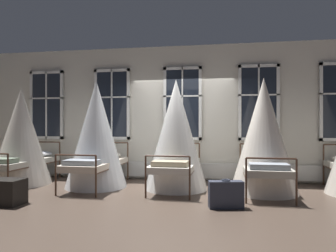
{
  "coord_description": "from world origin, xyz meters",
  "views": [
    {
      "loc": [
        0.88,
        -6.48,
        1.35
      ],
      "look_at": [
        -0.18,
        -0.06,
        1.34
      ],
      "focal_mm": 32.7,
      "sensor_mm": 36.0,
      "label": 1
    }
  ],
  "objects_px": {
    "cot_third": "(176,136)",
    "cot_first": "(21,138)",
    "cot_fourth": "(264,137)",
    "suitcase_dark": "(226,194)",
    "travel_trunk": "(4,192)",
    "cot_second": "(96,135)"
  },
  "relations": [
    {
      "from": "cot_first",
      "to": "cot_third",
      "type": "xyz_separation_m",
      "value": [
        3.59,
        0.08,
        0.06
      ]
    },
    {
      "from": "cot_third",
      "to": "cot_fourth",
      "type": "distance_m",
      "value": 1.8
    },
    {
      "from": "cot_fourth",
      "to": "suitcase_dark",
      "type": "relative_size",
      "value": 3.93
    },
    {
      "from": "cot_third",
      "to": "cot_second",
      "type": "bearing_deg",
      "value": 94.5
    },
    {
      "from": "cot_first",
      "to": "cot_second",
      "type": "bearing_deg",
      "value": -88.75
    },
    {
      "from": "cot_first",
      "to": "travel_trunk",
      "type": "height_order",
      "value": "cot_first"
    },
    {
      "from": "suitcase_dark",
      "to": "cot_third",
      "type": "bearing_deg",
      "value": 115.16
    },
    {
      "from": "cot_fourth",
      "to": "suitcase_dark",
      "type": "bearing_deg",
      "value": 149.85
    },
    {
      "from": "cot_fourth",
      "to": "suitcase_dark",
      "type": "xyz_separation_m",
      "value": [
        -0.78,
        -1.29,
        -0.89
      ]
    },
    {
      "from": "cot_second",
      "to": "suitcase_dark",
      "type": "distance_m",
      "value": 3.2
    },
    {
      "from": "cot_second",
      "to": "suitcase_dark",
      "type": "relative_size",
      "value": 3.99
    },
    {
      "from": "cot_fourth",
      "to": "travel_trunk",
      "type": "relative_size",
      "value": 3.61
    },
    {
      "from": "suitcase_dark",
      "to": "travel_trunk",
      "type": "distance_m",
      "value": 3.76
    },
    {
      "from": "cot_first",
      "to": "suitcase_dark",
      "type": "bearing_deg",
      "value": -104.45
    },
    {
      "from": "suitcase_dark",
      "to": "cot_second",
      "type": "bearing_deg",
      "value": 143.87
    },
    {
      "from": "cot_first",
      "to": "cot_third",
      "type": "bearing_deg",
      "value": -87.3
    },
    {
      "from": "cot_third",
      "to": "cot_fourth",
      "type": "xyz_separation_m",
      "value": [
        1.8,
        -0.09,
        -0.01
      ]
    },
    {
      "from": "cot_fourth",
      "to": "suitcase_dark",
      "type": "height_order",
      "value": "cot_fourth"
    },
    {
      "from": "cot_third",
      "to": "suitcase_dark",
      "type": "height_order",
      "value": "cot_third"
    },
    {
      "from": "cot_first",
      "to": "suitcase_dark",
      "type": "relative_size",
      "value": 3.76
    },
    {
      "from": "cot_second",
      "to": "travel_trunk",
      "type": "xyz_separation_m",
      "value": [
        -0.96,
        -1.7,
        -0.92
      ]
    },
    {
      "from": "cot_third",
      "to": "cot_first",
      "type": "bearing_deg",
      "value": 93.0
    }
  ]
}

